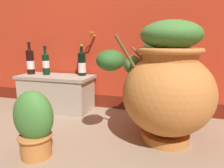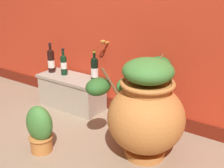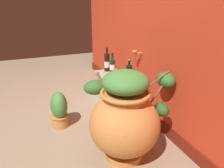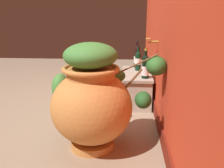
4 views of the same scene
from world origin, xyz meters
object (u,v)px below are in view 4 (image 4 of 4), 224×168
(terracotta_urn, at_px, (93,98))
(wine_bottle_right, at_px, (137,56))
(potted_shrub, at_px, (61,93))
(wine_bottle_middle, at_px, (146,67))
(wine_bottle_left, at_px, (138,60))

(terracotta_urn, height_order, wine_bottle_right, terracotta_urn)
(terracotta_urn, xyz_separation_m, potted_shrub, (-0.75, -0.46, -0.20))
(potted_shrub, bearing_deg, wine_bottle_right, 129.11)
(wine_bottle_middle, bearing_deg, potted_shrub, -83.38)
(potted_shrub, bearing_deg, wine_bottle_middle, 96.62)
(terracotta_urn, distance_m, wine_bottle_left, 1.30)
(wine_bottle_right, xyz_separation_m, potted_shrub, (0.68, -0.83, -0.29))
(potted_shrub, bearing_deg, terracotta_urn, 31.63)
(wine_bottle_right, relative_size, potted_shrub, 0.81)
(terracotta_urn, xyz_separation_m, wine_bottle_left, (-1.24, 0.38, 0.08))
(wine_bottle_left, height_order, potted_shrub, wine_bottle_left)
(wine_bottle_left, xyz_separation_m, wine_bottle_right, (-0.19, -0.01, 0.01))
(wine_bottle_middle, relative_size, wine_bottle_right, 0.94)
(wine_bottle_left, bearing_deg, wine_bottle_middle, 10.10)
(wine_bottle_left, height_order, wine_bottle_middle, wine_bottle_middle)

